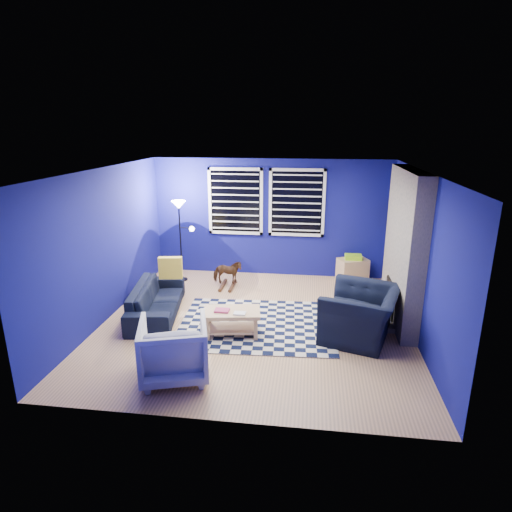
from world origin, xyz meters
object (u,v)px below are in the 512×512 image
Objects in this scene: sofa at (157,300)px; coffee_table at (232,317)px; rocking_horse at (227,272)px; cabinet at (352,270)px; armchair_big at (360,314)px; floor_lamp at (180,216)px; tv at (394,219)px; armchair_bent at (174,349)px.

coffee_table is at bearing -121.41° from sofa.
rocking_horse is 2.62m from cabinet.
rocking_horse is at bearing 172.23° from cabinet.
rocking_horse is (-2.43, 1.85, -0.07)m from armchair_big.
tv is at bearing 2.00° from floor_lamp.
tv is 0.54× the size of sofa.
armchair_bent reaches higher than coffee_table.
coffee_table is (0.47, -2.04, -0.02)m from rocking_horse.
floor_lamp is (-3.45, 2.13, 0.99)m from armchair_big.
tv is 1.45× the size of cabinet.
cabinet reaches higher than rocking_horse.
cabinet is (-0.69, 0.25, -1.14)m from tv.
armchair_big is 2.86m from armchair_bent.
armchair_big reaches higher than rocking_horse.
sofa is 2.07m from floor_lamp.
cabinet reaches higher than coffee_table.
armchair_bent reaches higher than sofa.
floor_lamp is at bearing -178.00° from tv.
rocking_horse is 0.34× the size of floor_lamp.
floor_lamp reaches higher than cabinet.
floor_lamp reaches higher than sofa.
armchair_bent is 1.25× the size of cabinet.
rocking_horse is (0.95, 1.46, 0.05)m from sofa.
sofa is at bearing 140.10° from rocking_horse.
coffee_table is at bearing -173.71° from rocking_horse.
coffee_table is at bearing -150.06° from cabinet.
floor_lamp is (-0.96, 3.55, 0.99)m from armchair_bent.
armchair_big is 1.38× the size of armchair_bent.
sofa is at bearing -79.64° from armchair_big.
floor_lamp is at bearing 67.45° from rocking_horse.
sofa is 2.68× the size of cabinet.
coffee_table is at bearing -67.58° from armchair_big.
cabinet is at bearing 160.02° from tv.
coffee_table is (-1.96, -0.19, -0.09)m from armchair_big.
armchair_big reaches higher than coffee_table.
tv is 0.59× the size of floor_lamp.
floor_lamp reaches higher than rocking_horse.
armchair_big reaches higher than cabinet.
cabinet is (2.06, 2.72, -0.04)m from coffee_table.
rocking_horse reaches higher than sofa.
floor_lamp is at bearing 122.61° from coffee_table.
armchair_big is at bearing -166.94° from armchair_bent.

